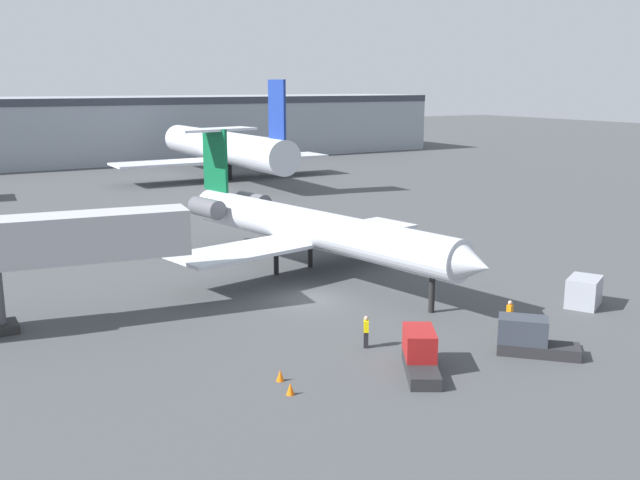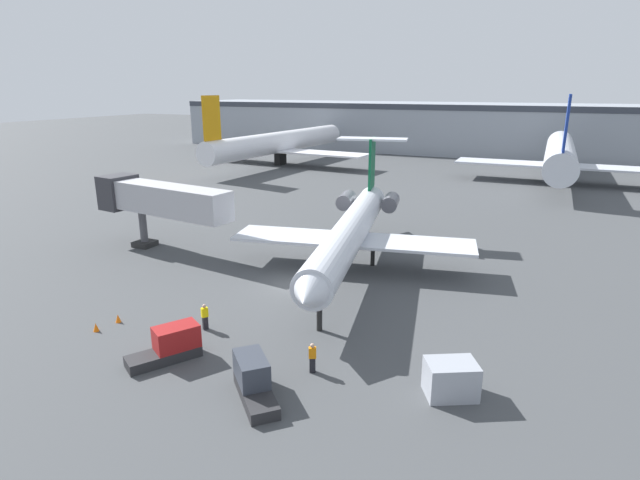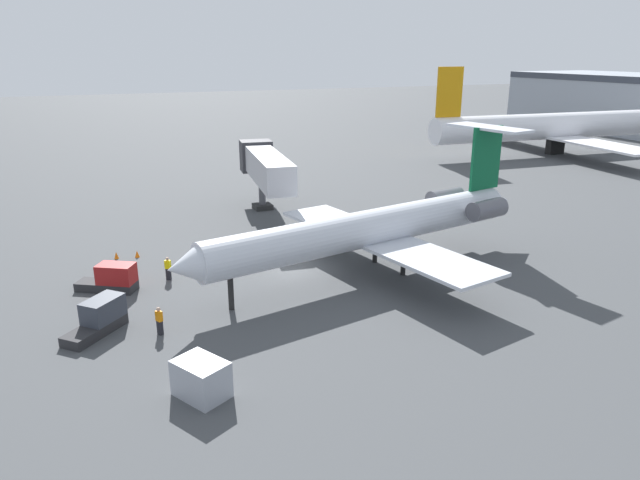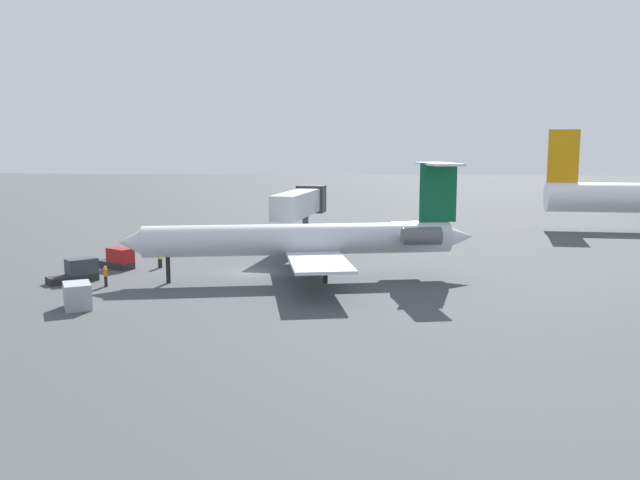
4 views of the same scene
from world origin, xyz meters
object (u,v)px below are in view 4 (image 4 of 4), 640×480
at_px(regional_jet, 311,238).
at_px(ground_crew_marshaller, 106,276).
at_px(jet_bridge, 301,203).
at_px(traffic_cone_near, 163,254).
at_px(traffic_cone_mid, 150,254).
at_px(cargo_container_uld, 77,296).
at_px(baggage_tug_trailing, 78,272).
at_px(baggage_tug_lead, 118,259).
at_px(ground_crew_loader, 160,259).

xyz_separation_m(regional_jet, ground_crew_marshaller, (4.06, -16.22, -2.68)).
distance_m(jet_bridge, traffic_cone_near, 16.24).
height_order(traffic_cone_near, traffic_cone_mid, same).
bearing_deg(cargo_container_uld, baggage_tug_trailing, -155.43).
relative_size(regional_jet, jet_bridge, 1.99).
bearing_deg(traffic_cone_mid, regional_jet, 59.71).
bearing_deg(cargo_container_uld, traffic_cone_near, -178.05).
bearing_deg(regional_jet, cargo_container_uld, -53.92).
bearing_deg(ground_crew_marshaller, traffic_cone_near, 179.20).
bearing_deg(traffic_cone_near, traffic_cone_mid, -100.44).
relative_size(regional_jet, baggage_tug_trailing, 7.78).
bearing_deg(baggage_tug_lead, cargo_container_uld, 11.22).
relative_size(ground_crew_marshaller, ground_crew_loader, 1.00).
xyz_separation_m(ground_crew_marshaller, baggage_tug_trailing, (-1.73, -3.11, -0.02)).
relative_size(baggage_tug_trailing, traffic_cone_mid, 6.95).
bearing_deg(traffic_cone_mid, cargo_container_uld, 6.01).
bearing_deg(baggage_tug_trailing, traffic_cone_near, 164.94).
xyz_separation_m(baggage_tug_lead, baggage_tug_trailing, (6.03, -1.09, 0.00)).
relative_size(baggage_tug_trailing, cargo_container_uld, 1.28).
bearing_deg(ground_crew_loader, regional_jet, 73.70).
xyz_separation_m(jet_bridge, traffic_cone_mid, (7.95, -14.76, -4.57)).
bearing_deg(ground_crew_marshaller, cargo_container_uld, 7.37).
bearing_deg(ground_crew_loader, cargo_container_uld, -3.11).
bearing_deg(baggage_tug_lead, regional_jet, 78.53).
xyz_separation_m(jet_bridge, ground_crew_loader, (13.97, -11.68, -3.99)).
distance_m(ground_crew_marshaller, baggage_tug_trailing, 3.56).
xyz_separation_m(cargo_container_uld, traffic_cone_mid, (-21.40, -2.25, -0.62)).
height_order(ground_crew_loader, traffic_cone_mid, ground_crew_loader).
height_order(baggage_tug_lead, baggage_tug_trailing, same).
xyz_separation_m(baggage_tug_lead, traffic_cone_near, (-6.27, 2.23, -0.56)).
height_order(ground_crew_marshaller, baggage_tug_lead, baggage_tug_lead).
distance_m(traffic_cone_near, traffic_cone_mid, 1.56).
bearing_deg(ground_crew_loader, traffic_cone_mid, -152.86).
bearing_deg(baggage_tug_lead, baggage_tug_trailing, -10.20).
height_order(jet_bridge, baggage_tug_lead, jet_bridge).
height_order(jet_bridge, baggage_tug_trailing, jet_bridge).
relative_size(ground_crew_marshaller, traffic_cone_near, 3.07).
bearing_deg(jet_bridge, traffic_cone_mid, -61.70).
xyz_separation_m(regional_jet, jet_bridge, (-18.20, -2.79, 1.31)).
bearing_deg(jet_bridge, regional_jet, 8.70).
distance_m(jet_bridge, ground_crew_marshaller, 26.31).
bearing_deg(baggage_tug_lead, traffic_cone_near, 160.46).
distance_m(baggage_tug_trailing, traffic_cone_mid, 12.72).
bearing_deg(traffic_cone_near, baggage_tug_trailing, -15.06).
xyz_separation_m(regional_jet, ground_crew_loader, (-4.23, -14.46, -2.68)).
bearing_deg(baggage_tug_trailing, regional_jet, 96.87).
bearing_deg(traffic_cone_near, ground_crew_loader, 15.17).
distance_m(regional_jet, jet_bridge, 18.46).
bearing_deg(traffic_cone_near, cargo_container_uld, 1.95).
height_order(regional_jet, traffic_cone_near, regional_jet).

